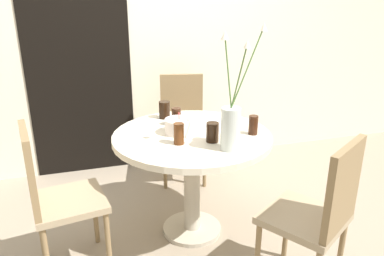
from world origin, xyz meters
The scene contains 15 objects.
ground_plane centered at (0.00, 0.00, 0.00)m, with size 16.00×16.00×0.00m, color gray.
wall_back centered at (0.00, 1.26, 1.30)m, with size 8.00×0.05×2.60m.
doorway_panel centered at (-0.66, 1.23, 1.02)m, with size 0.90×0.01×2.05m.
dining_table centered at (0.00, 0.00, 0.60)m, with size 1.03×1.03×0.74m.
chair_left_flank centered at (0.18, 0.87, 0.53)m, with size 0.47×0.47×0.93m.
chair_near_front centered at (-0.87, -0.15, 0.53)m, with size 0.46×0.46×0.93m.
chair_right_flank centered at (0.47, -0.75, 0.53)m, with size 0.55×0.55×0.93m.
birthday_cake centered at (-0.08, 0.04, 0.79)m, with size 0.19×0.19×0.14m.
flower_vase centered at (0.14, -0.31, 0.90)m, with size 0.27×0.18×0.71m.
side_plate centered at (0.14, 0.22, 0.74)m, with size 0.22×0.22×0.01m.
drink_glass_0 centered at (-0.13, -0.14, 0.80)m, with size 0.06×0.06×0.13m.
drink_glass_1 centered at (-0.06, 0.19, 0.80)m, with size 0.06×0.06×0.13m.
drink_glass_2 centered at (-0.10, 0.37, 0.80)m, with size 0.08×0.08×0.12m.
drink_glass_3 centered at (0.08, -0.16, 0.80)m, with size 0.08×0.08×0.12m.
drink_glass_4 centered at (0.38, -0.12, 0.80)m, with size 0.06×0.06×0.12m.
Camera 1 is at (-0.66, -2.18, 1.60)m, focal length 35.00 mm.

